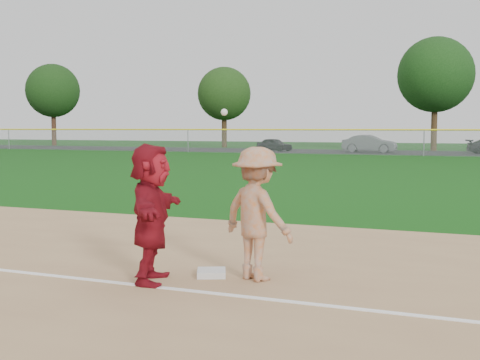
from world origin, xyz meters
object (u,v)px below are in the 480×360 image
(car_left, at_px, (274,145))
(first_base, at_px, (211,273))
(base_runner, at_px, (151,213))
(car_mid, at_px, (370,144))

(car_left, bearing_deg, first_base, -142.20)
(base_runner, bearing_deg, first_base, -65.32)
(car_left, distance_m, car_mid, 8.71)
(first_base, height_order, car_mid, car_mid)
(base_runner, xyz_separation_m, car_left, (-13.14, 45.69, -0.38))
(base_runner, relative_size, car_mid, 0.42)
(first_base, bearing_deg, car_left, 106.99)
(first_base, distance_m, car_mid, 45.48)
(first_base, height_order, car_left, car_left)
(first_base, relative_size, car_mid, 0.09)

